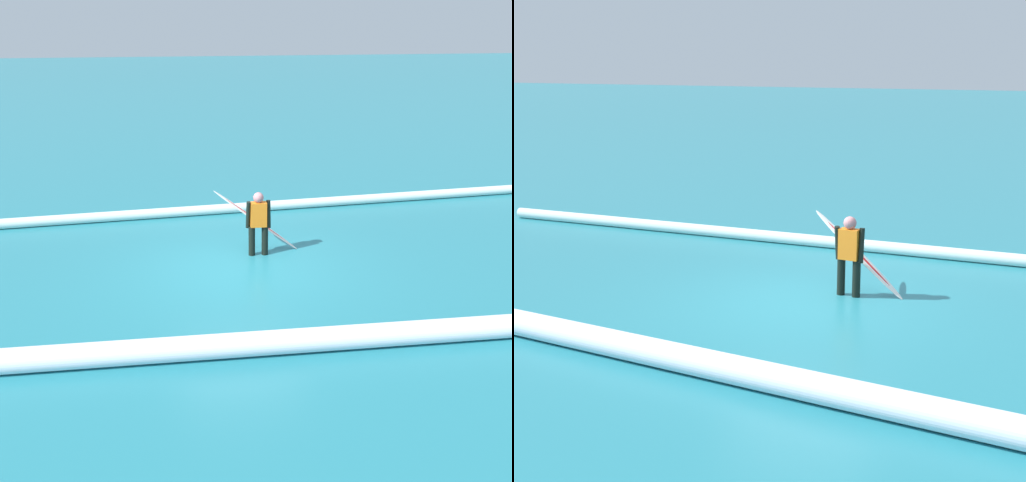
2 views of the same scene
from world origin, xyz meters
TOP-DOWN VIEW (x-y plane):
  - ground_plane at (0.00, 0.00)m, footprint 180.86×180.86m
  - surfer at (-0.56, -0.63)m, footprint 0.52×0.23m
  - surfboard at (-0.59, -1.03)m, footprint 1.84×0.73m
  - wave_crest_foreground at (-1.87, -3.78)m, footprint 22.14×0.64m
  - wave_crest_midground at (-1.35, 3.54)m, footprint 22.21×2.12m

SIDE VIEW (x-z plane):
  - ground_plane at x=0.00m, z-range 0.00..0.00m
  - wave_crest_foreground at x=-1.87m, z-range 0.00..0.25m
  - wave_crest_midground at x=-1.35m, z-range 0.00..0.37m
  - surfboard at x=-0.59m, z-range -0.01..1.31m
  - surfer at x=-0.56m, z-range 0.08..1.46m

